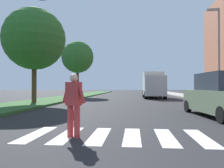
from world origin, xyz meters
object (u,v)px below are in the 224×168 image
tree_far (78,57)px  street_lamp_right (218,46)px  tree_mid (34,39)px  truck_box_delivery (153,84)px  sedan_midblock (150,91)px  traffic_light_gantry (41,8)px  suv_crossing (222,96)px  pedestrian_performer (74,102)px

tree_far → street_lamp_right: street_lamp_right is taller
tree_mid → truck_box_delivery: tree_mid is taller
street_lamp_right → sedan_midblock: size_ratio=1.73×
traffic_light_gantry → suv_crossing: (7.44, 2.14, -3.43)m
suv_crossing → sedan_midblock: (-1.69, 21.35, -0.17)m
tree_far → street_lamp_right: (14.35, -11.22, -0.82)m
tree_far → street_lamp_right: size_ratio=1.00×
traffic_light_gantry → pedestrian_performer: 4.61m
street_lamp_right → pedestrian_performer: street_lamp_right is taller
street_lamp_right → pedestrian_performer: 15.60m
pedestrian_performer → sedan_midblock: bearing=81.6°
tree_mid → traffic_light_gantry: 9.13m
street_lamp_right → pedestrian_performer: bearing=-123.2°
tree_far → truck_box_delivery: tree_far is taller
street_lamp_right → sedan_midblock: street_lamp_right is taller
traffic_light_gantry → truck_box_delivery: size_ratio=1.44×
tree_mid → traffic_light_gantry: (4.06, -8.15, -0.65)m
pedestrian_performer → truck_box_delivery: 21.46m
traffic_light_gantry → pedestrian_performer: bearing=-50.8°
pedestrian_performer → truck_box_delivery: (3.93, 21.08, 0.70)m
traffic_light_gantry → street_lamp_right: size_ratio=1.19×
tree_mid → truck_box_delivery: size_ratio=1.17×
tree_far → sedan_midblock: tree_far is taller
tree_mid → tree_far: bearing=90.2°
tree_far → suv_crossing: size_ratio=1.57×
tree_far → pedestrian_performer: bearing=-75.8°
pedestrian_performer → tree_far: bearing=104.2°
truck_box_delivery → traffic_light_gantry: bearing=-107.4°
traffic_light_gantry → tree_far: bearing=100.8°
tree_far → truck_box_delivery: (9.99, -2.83, -3.78)m
sedan_midblock → street_lamp_right: bearing=-71.2°
tree_far → sedan_midblock: 11.08m
tree_far → suv_crossing: bearing=-59.2°
traffic_light_gantry → truck_box_delivery: bearing=72.6°
suv_crossing → pedestrian_performer: bearing=-140.5°
pedestrian_performer → truck_box_delivery: size_ratio=0.27×
sedan_midblock → tree_mid: bearing=-122.6°
pedestrian_performer → sedan_midblock: 26.16m
sedan_midblock → truck_box_delivery: (0.12, -4.80, 0.87)m
tree_mid → traffic_light_gantry: bearing=-63.5°
sedan_midblock → truck_box_delivery: truck_box_delivery is taller
tree_far → pedestrian_performer: 25.07m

